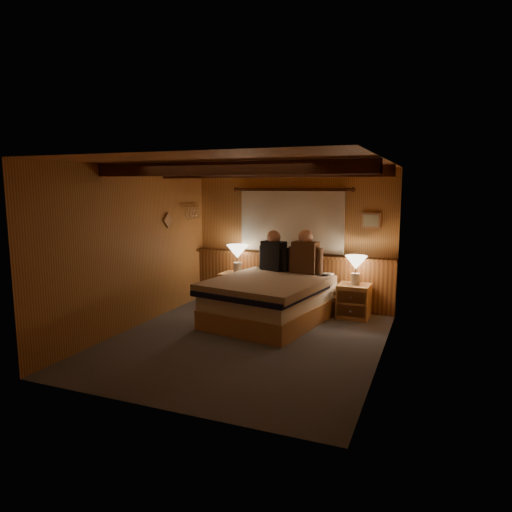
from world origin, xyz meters
The scene contains 19 objects.
floor centered at (0.00, 0.00, 0.00)m, with size 4.20×4.20×0.00m, color #4D505B.
ceiling centered at (0.00, 0.00, 2.40)m, with size 4.20×4.20×0.00m, color #D48C4F.
wall_back centered at (0.00, 2.10, 1.20)m, with size 3.60×3.60×0.00m, color #C98A48.
wall_left centered at (-1.80, 0.00, 1.20)m, with size 4.20×4.20×0.00m, color #C98A48.
wall_right centered at (1.80, 0.00, 1.20)m, with size 4.20×4.20×0.00m, color #C98A48.
wall_front centered at (0.00, -2.10, 1.20)m, with size 3.60×3.60×0.00m, color #C98A48.
wainscot centered at (0.00, 2.04, 0.49)m, with size 3.60×0.23×0.94m.
curtain_window centered at (0.00, 2.03, 1.52)m, with size 2.18×0.09×1.11m.
ceiling_beams centered at (0.00, 0.15, 2.31)m, with size 3.60×1.65×0.16m.
coat_rail centered at (-1.72, 1.58, 1.67)m, with size 0.05×0.55×0.24m.
framed_print centered at (1.35, 2.08, 1.55)m, with size 0.30×0.04×0.25m.
bed centered at (0.00, 0.98, 0.36)m, with size 1.85×2.24×0.69m.
nightstand_left centered at (-0.93, 1.74, 0.29)m, with size 0.54×0.49×0.57m.
nightstand_right centered at (1.18, 1.69, 0.27)m, with size 0.51×0.46×0.55m.
lamp_left centered at (-0.90, 1.75, 0.93)m, with size 0.39×0.39×0.51m.
lamp_right centered at (1.19, 1.72, 0.87)m, with size 0.35×0.35×0.46m.
person_left centered at (-0.20, 1.70, 0.97)m, with size 0.57×0.34×0.71m.
person_right centered at (0.37, 1.65, 0.98)m, with size 0.61×0.30×0.74m.
duffel_bag centered at (-0.77, 1.27, 0.16)m, with size 0.53×0.33×0.37m.
Camera 1 is at (2.39, -5.54, 2.10)m, focal length 32.00 mm.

